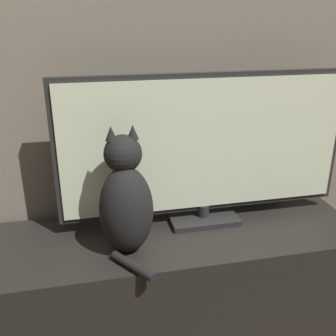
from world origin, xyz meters
TOP-DOWN VIEW (x-y plane):
  - tv_stand at (0.00, 0.97)m, footprint 1.54×0.42m
  - tv at (0.22, 1.04)m, footprint 1.04×0.15m
  - cat at (-0.08, 0.91)m, footprint 0.17×0.28m

SIDE VIEW (x-z plane):
  - tv_stand at x=0.00m, z-range 0.00..0.49m
  - cat at x=-0.08m, z-range 0.46..0.88m
  - tv at x=0.22m, z-range 0.50..1.05m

